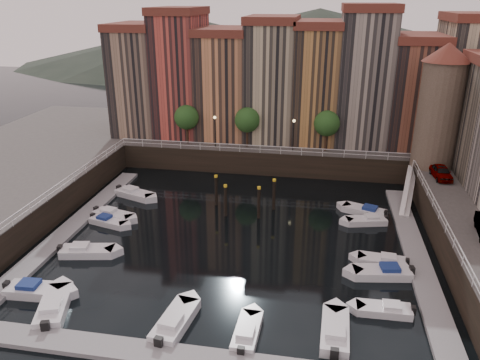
% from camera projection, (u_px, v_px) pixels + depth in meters
% --- Properties ---
extents(ground, '(200.00, 200.00, 0.00)m').
position_uv_depth(ground, '(237.00, 234.00, 44.88)').
color(ground, black).
rests_on(ground, ground).
extents(quay_far, '(80.00, 20.00, 3.00)m').
position_uv_depth(quay_far, '(269.00, 142.00, 68.15)').
color(quay_far, black).
rests_on(quay_far, ground).
extents(dock_left, '(2.00, 28.00, 0.35)m').
position_uv_depth(dock_left, '(75.00, 224.00, 46.53)').
color(dock_left, gray).
rests_on(dock_left, ground).
extents(dock_right, '(2.00, 28.00, 0.35)m').
position_uv_depth(dock_right, '(415.00, 253.00, 41.27)').
color(dock_right, gray).
rests_on(dock_right, ground).
extents(dock_near, '(30.00, 2.00, 0.35)m').
position_uv_depth(dock_near, '(188.00, 358.00, 29.24)').
color(dock_near, gray).
rests_on(dock_near, ground).
extents(mountains, '(145.00, 100.00, 18.00)m').
position_uv_depth(mountains, '(307.00, 43.00, 142.49)').
color(mountains, '#2D382D').
rests_on(mountains, ground).
extents(far_terrace, '(48.70, 10.30, 17.50)m').
position_uv_depth(far_terrace, '(293.00, 80.00, 61.86)').
color(far_terrace, '#91745C').
rests_on(far_terrace, quay_far).
extents(corner_tower, '(5.20, 5.20, 13.80)m').
position_uv_depth(corner_tower, '(440.00, 105.00, 51.19)').
color(corner_tower, '#6B5B4C').
rests_on(corner_tower, quay_right).
extents(promenade_trees, '(21.20, 3.20, 5.20)m').
position_uv_depth(promenade_trees, '(252.00, 120.00, 59.36)').
color(promenade_trees, black).
rests_on(promenade_trees, quay_far).
extents(street_lamps, '(10.36, 0.36, 4.18)m').
position_uv_depth(street_lamps, '(254.00, 128.00, 58.64)').
color(street_lamps, black).
rests_on(street_lamps, quay_far).
extents(railings, '(36.08, 34.04, 0.52)m').
position_uv_depth(railings, '(246.00, 179.00, 47.97)').
color(railings, white).
rests_on(railings, ground).
extents(gangway, '(2.78, 8.32, 3.73)m').
position_uv_depth(gangway, '(409.00, 188.00, 50.57)').
color(gangway, white).
rests_on(gangway, ground).
extents(mooring_pilings, '(6.64, 2.86, 3.78)m').
position_uv_depth(mooring_pilings, '(243.00, 197.00, 48.90)').
color(mooring_pilings, black).
rests_on(mooring_pilings, ground).
extents(boat_left_0, '(5.08, 2.09, 1.15)m').
position_uv_depth(boat_left_0, '(36.00, 290.00, 35.61)').
color(boat_left_0, silver).
rests_on(boat_left_0, ground).
extents(boat_left_1, '(5.00, 2.58, 1.12)m').
position_uv_depth(boat_left_1, '(86.00, 251.00, 41.11)').
color(boat_left_1, silver).
rests_on(boat_left_1, ground).
extents(boat_left_2, '(4.29, 2.47, 0.96)m').
position_uv_depth(boat_left_2, '(108.00, 221.00, 46.67)').
color(boat_left_2, silver).
rests_on(boat_left_2, ground).
extents(boat_left_3, '(4.68, 2.67, 1.05)m').
position_uv_depth(boat_left_3, '(113.00, 215.00, 47.97)').
color(boat_left_3, silver).
rests_on(boat_left_3, ground).
extents(boat_left_4, '(5.02, 3.25, 1.13)m').
position_uv_depth(boat_left_4, '(134.00, 194.00, 53.04)').
color(boat_left_4, silver).
rests_on(boat_left_4, ground).
extents(boat_right_0, '(4.14, 1.57, 0.95)m').
position_uv_depth(boat_right_0, '(385.00, 310.00, 33.53)').
color(boat_right_0, silver).
rests_on(boat_right_0, ground).
extents(boat_right_1, '(5.01, 2.46, 1.12)m').
position_uv_depth(boat_right_1, '(383.00, 272.00, 37.93)').
color(boat_right_1, silver).
rests_on(boat_right_1, ground).
extents(boat_right_2, '(4.28, 1.91, 0.97)m').
position_uv_depth(boat_right_2, '(383.00, 261.00, 39.73)').
color(boat_right_2, silver).
rests_on(boat_right_2, ground).
extents(boat_right_3, '(4.33, 2.42, 0.97)m').
position_uv_depth(boat_right_3, '(367.00, 221.00, 46.81)').
color(boat_right_3, silver).
rests_on(boat_right_3, ground).
extents(boat_right_4, '(4.70, 3.14, 1.06)m').
position_uv_depth(boat_right_4, '(365.00, 211.00, 48.89)').
color(boat_right_4, silver).
rests_on(boat_right_4, ground).
extents(boat_near_0, '(3.36, 5.33, 1.20)m').
position_uv_depth(boat_near_0, '(54.00, 307.00, 33.69)').
color(boat_near_0, silver).
rests_on(boat_near_0, ground).
extents(boat_near_1, '(2.47, 5.23, 1.18)m').
position_uv_depth(boat_near_1, '(175.00, 322.00, 32.14)').
color(boat_near_1, silver).
rests_on(boat_near_1, ground).
extents(boat_near_2, '(1.68, 4.34, 0.99)m').
position_uv_depth(boat_near_2, '(247.00, 333.00, 31.22)').
color(boat_near_2, silver).
rests_on(boat_near_2, ground).
extents(boat_near_3, '(1.98, 5.07, 1.16)m').
position_uv_depth(boat_near_3, '(335.00, 332.00, 31.21)').
color(boat_near_3, silver).
rests_on(boat_near_3, ground).
extents(car_a, '(1.98, 4.23, 1.40)m').
position_uv_depth(car_a, '(441.00, 173.00, 49.89)').
color(car_a, gray).
rests_on(car_a, quay_right).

